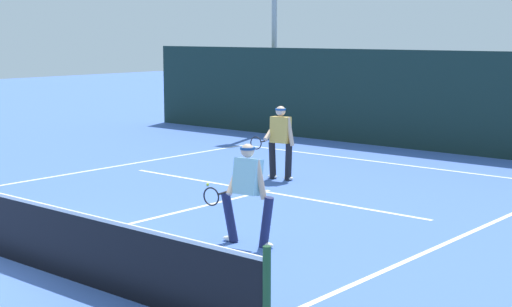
# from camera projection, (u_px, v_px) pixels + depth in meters

# --- Properties ---
(court_line_baseline_far) EXTENTS (9.62, 0.10, 0.01)m
(court_line_baseline_far) POSITION_uv_depth(u_px,v_px,m) (383.00, 162.00, 19.94)
(court_line_baseline_far) COLOR white
(court_line_baseline_far) RESTS_ON ground_plane
(court_line_service) EXTENTS (7.85, 0.10, 0.01)m
(court_line_service) POSITION_uv_depth(u_px,v_px,m) (264.00, 191.00, 16.30)
(court_line_service) COLOR white
(court_line_service) RESTS_ON ground_plane
(court_line_centre) EXTENTS (0.10, 6.40, 0.01)m
(court_line_centre) POSITION_uv_depth(u_px,v_px,m) (157.00, 217.00, 14.02)
(court_line_centre) COLOR white
(court_line_centre) RESTS_ON ground_plane
(player_near) EXTENTS (0.97, 0.85, 1.62)m
(player_near) POSITION_uv_depth(u_px,v_px,m) (247.00, 190.00, 12.09)
(player_near) COLOR #1E234C
(player_near) RESTS_ON ground_plane
(player_far) EXTENTS (0.70, 0.93, 1.68)m
(player_far) POSITION_uv_depth(u_px,v_px,m) (280.00, 139.00, 17.51)
(player_far) COLOR black
(player_far) RESTS_ON ground_plane
(tennis_ball) EXTENTS (0.07, 0.07, 0.07)m
(tennis_ball) POSITION_uv_depth(u_px,v_px,m) (208.00, 184.00, 16.90)
(tennis_ball) COLOR #D1E033
(tennis_ball) RESTS_ON ground_plane
(back_fence_windscreen) EXTENTS (21.92, 0.12, 2.83)m
(back_fence_windscreen) POSITION_uv_depth(u_px,v_px,m) (433.00, 101.00, 21.67)
(back_fence_windscreen) COLOR #172C29
(back_fence_windscreen) RESTS_ON ground_plane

